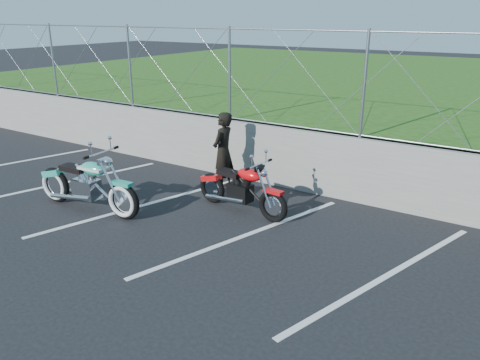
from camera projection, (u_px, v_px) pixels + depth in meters
The scene contains 8 objects.
ground at pixel (212, 260), 7.14m from camera, with size 90.00×90.00×0.00m, color black.
retaining_wall at pixel (310, 161), 9.70m from camera, with size 30.00×0.22×1.30m, color slate.
grass_field at pixel (421, 95), 17.65m from camera, with size 30.00×20.00×1.30m, color #244D14.
chain_link_fence at pixel (315, 81), 9.15m from camera, with size 28.00×0.03×2.00m.
parking_lines at pixel (312, 253), 7.33m from camera, with size 18.29×4.31×0.01m.
cruiser_turquoise at pixel (88, 186), 8.77m from camera, with size 2.47×0.78×1.22m.
naked_orange at pixel (242, 190), 8.71m from camera, with size 2.07×0.70×1.03m.
person_standing at pixel (223, 151), 9.76m from camera, with size 0.60×0.40×1.66m, color black.
Camera 1 is at (3.75, -5.10, 3.54)m, focal length 35.00 mm.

